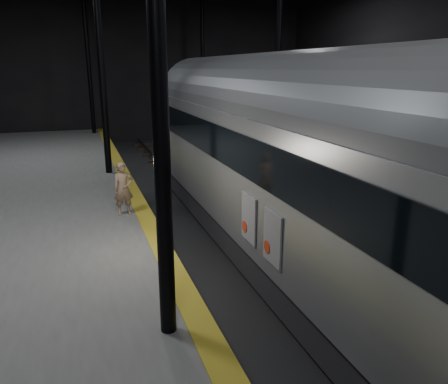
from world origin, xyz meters
name	(u,v)px	position (x,y,z in m)	size (l,w,h in m)	color
ground	(273,258)	(0.00, 0.00, 0.00)	(44.00, 44.00, 0.00)	black
tactile_strip	(157,239)	(-3.25, 0.00, 1.00)	(0.50, 43.80, 0.01)	olive
track	(273,256)	(0.00, 0.00, 0.07)	(2.40, 43.00, 0.24)	#3F3328
train	(317,169)	(0.00, -2.07, 3.05)	(3.06, 20.47, 5.47)	#929599
woman	(123,189)	(-3.80, 2.30, 1.79)	(0.57, 0.38, 1.57)	#8C6E56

